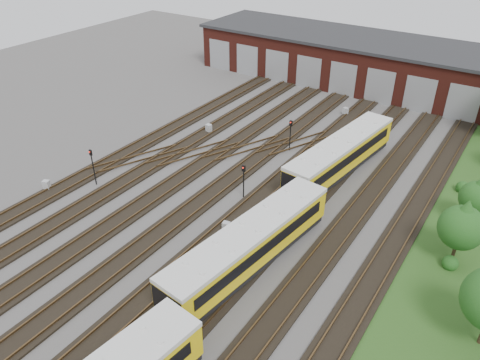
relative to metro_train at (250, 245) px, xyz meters
The scene contains 18 objects.
ground 6.44m from the metro_train, 168.21° to the left, with size 120.00×120.00×0.00m, color #413E3D.
track_network 6.70m from the metro_train, 163.39° to the left, with size 30.40×70.00×0.33m.
maintenance_shed 41.68m from the metro_train, 98.29° to the left, with size 51.00×12.50×6.35m.
grass_verge 17.30m from the metro_train, 40.88° to the left, with size 8.00×55.00×0.05m, color #244D19.
metro_train is the anchor object (origin of this frame).
signal_mast_0 18.06m from the metro_train, behind, with size 0.28×0.26×3.62m.
signal_mast_1 18.66m from the metro_train, 109.60° to the left, with size 0.28×0.27×3.39m.
signal_mast_2 20.14m from the metro_train, 91.48° to the left, with size 0.29×0.27×3.24m.
signal_mast_3 9.11m from the metro_train, 126.07° to the left, with size 0.29×0.27×3.25m.
relay_cabinet_0 21.11m from the metro_train, behind, with size 0.58×0.48×0.96m, color #B2B5B8.
relay_cabinet_1 22.80m from the metro_train, 134.37° to the left, with size 0.60×0.50×1.00m, color #B2B5B8.
relay_cabinet_2 4.70m from the metro_train, 147.54° to the left, with size 0.56×0.47×0.94m, color #B2B5B8.
relay_cabinet_3 29.90m from the metro_train, 99.53° to the left, with size 0.57×0.47×0.95m, color #B2B5B8.
relay_cabinet_4 13.66m from the metro_train, 95.45° to the left, with size 0.67×0.55×1.11m, color #B2B5B8.
tree_1 18.81m from the metro_train, 49.35° to the left, with size 2.75×2.75×4.56m.
tree_3 15.02m from the metro_train, 35.96° to the left, with size 3.25×3.25×5.39m.
bush_0 14.56m from the metro_train, 33.17° to the left, with size 1.16×1.16×1.16m, color #1A4B15.
bush_1 22.00m from the metro_train, 60.86° to the left, with size 1.18×1.18×1.18m, color #1A4B15.
Camera 1 is at (19.65, -23.05, 23.19)m, focal length 35.00 mm.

